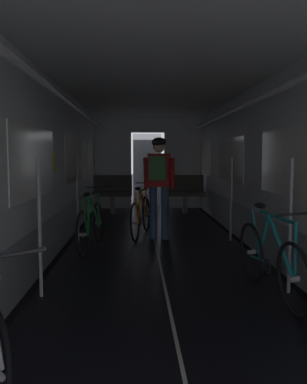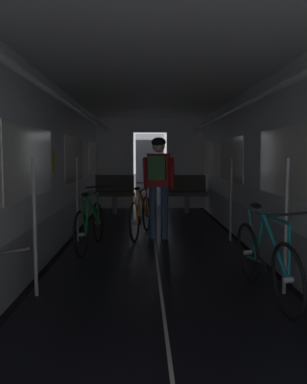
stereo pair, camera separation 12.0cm
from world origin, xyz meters
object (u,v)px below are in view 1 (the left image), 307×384
bicycle_green (91,225)px  person_cyclist_aisle (159,177)px  bench_seat_far_left (113,190)px  bicycle_teal (270,259)px  bench_seat_far_right (185,190)px  bicycle_orange_in_aisle (141,215)px

bicycle_green → person_cyclist_aisle: 1.47m
bench_seat_far_left → bicycle_green: (-0.08, -3.96, -0.18)m
bicycle_teal → bicycle_green: bearing=134.0°
bench_seat_far_right → bicycle_teal: (0.14, -6.06, -0.18)m
bench_seat_far_right → bicycle_green: bearing=-115.5°
bicycle_teal → person_cyclist_aisle: person_cyclist_aisle is taller
bench_seat_far_right → bicycle_orange_in_aisle: (-1.13, -2.94, -0.18)m
bench_seat_far_right → person_cyclist_aisle: size_ratio=0.57×
bench_seat_far_left → bicycle_teal: (1.94, -6.06, -0.18)m
bench_seat_far_right → bicycle_teal: bench_seat_far_right is taller
bicycle_green → bicycle_teal: bearing=-46.0°
bicycle_green → person_cyclist_aisle: bearing=35.5°
bench_seat_far_left → bicycle_orange_in_aisle: size_ratio=0.59×
bicycle_green → bicycle_orange_in_aisle: (0.76, 1.02, 0.00)m
bicycle_orange_in_aisle → bench_seat_far_left: bearing=102.9°
bicycle_green → bicycle_teal: (2.03, -2.10, -0.00)m
bicycle_green → bicycle_teal: bicycle_teal is taller
bicycle_teal → person_cyclist_aisle: 3.09m
bicycle_orange_in_aisle → bench_seat_far_right: bearing=69.1°
bench_seat_far_left → bicycle_teal: bearing=-72.2°
bench_seat_far_left → person_cyclist_aisle: size_ratio=0.57×
bench_seat_far_right → bicycle_teal: bearing=-88.6°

